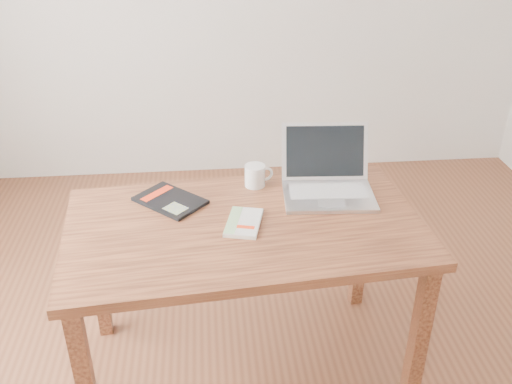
{
  "coord_description": "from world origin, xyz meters",
  "views": [
    {
      "loc": [
        -0.25,
        -1.79,
        1.92
      ],
      "look_at": [
        -0.07,
        0.11,
        0.85
      ],
      "focal_mm": 40.0,
      "sensor_mm": 36.0,
      "label": 1
    }
  ],
  "objects": [
    {
      "name": "room",
      "position": [
        -0.07,
        0.0,
        1.36
      ],
      "size": [
        4.04,
        4.04,
        2.7
      ],
      "color": "brown",
      "rests_on": "ground"
    },
    {
      "name": "black_guidebook",
      "position": [
        -0.41,
        0.24,
        0.76
      ],
      "size": [
        0.32,
        0.32,
        0.01
      ],
      "rotation": [
        0.0,
        0.0,
        0.82
      ],
      "color": "black",
      "rests_on": "desk"
    },
    {
      "name": "desk",
      "position": [
        -0.12,
        0.05,
        0.66
      ],
      "size": [
        1.43,
        0.9,
        0.75
      ],
      "rotation": [
        0.0,
        0.0,
        0.09
      ],
      "color": "#582E1A",
      "rests_on": "ground"
    },
    {
      "name": "white_guidebook",
      "position": [
        -0.12,
        0.04,
        0.76
      ],
      "size": [
        0.17,
        0.23,
        0.02
      ],
      "rotation": [
        0.0,
        0.0,
        -0.24
      ],
      "color": "silver",
      "rests_on": "desk"
    },
    {
      "name": "laptop",
      "position": [
        0.25,
        0.28,
        0.8
      ],
      "size": [
        0.39,
        0.37,
        0.25
      ],
      "rotation": [
        0.0,
        0.0,
        -0.06
      ],
      "color": "silver",
      "rests_on": "desk"
    },
    {
      "name": "coffee_mug",
      "position": [
        -0.05,
        0.35,
        0.8
      ],
      "size": [
        0.13,
        0.09,
        0.09
      ],
      "rotation": [
        0.0,
        0.0,
        0.24
      ],
      "color": "white",
      "rests_on": "desk"
    }
  ]
}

